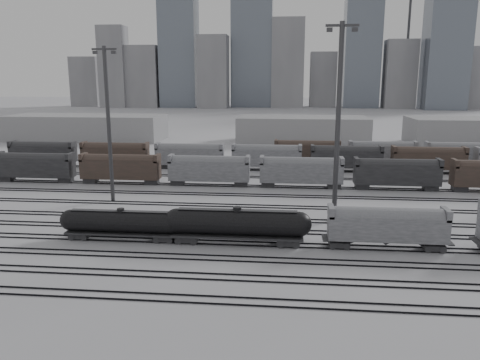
# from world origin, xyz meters

# --- Properties ---
(ground) EXTENTS (900.00, 900.00, 0.00)m
(ground) POSITION_xyz_m (0.00, 0.00, 0.00)
(ground) COLOR silver
(ground) RESTS_ON ground
(tracks) EXTENTS (220.00, 71.50, 0.16)m
(tracks) POSITION_xyz_m (0.00, 17.50, 0.08)
(tracks) COLOR black
(tracks) RESTS_ON ground
(tank_car_a) EXTENTS (15.56, 2.59, 3.85)m
(tank_car_a) POSITION_xyz_m (-14.81, 1.00, 2.22)
(tank_car_a) COLOR black
(tank_car_a) RESTS_ON ground
(tank_car_b) EXTENTS (17.73, 2.96, 4.38)m
(tank_car_b) POSITION_xyz_m (-0.46, 1.00, 2.54)
(tank_car_b) COLOR black
(tank_car_b) RESTS_ON ground
(hopper_car_a) EXTENTS (13.60, 2.70, 4.86)m
(hopper_car_a) POSITION_xyz_m (17.04, 1.00, 3.00)
(hopper_car_a) COLOR black
(hopper_car_a) RESTS_ON ground
(light_mast_b) EXTENTS (3.91, 0.63, 24.47)m
(light_mast_b) POSITION_xyz_m (-22.88, 19.35, 12.98)
(light_mast_b) COLOR #38383B
(light_mast_b) RESTS_ON ground
(light_mast_c) EXTENTS (4.29, 0.69, 26.82)m
(light_mast_c) POSITION_xyz_m (12.08, 11.90, 14.23)
(light_mast_c) COLOR #38383B
(light_mast_c) RESTS_ON ground
(bg_string_near) EXTENTS (151.00, 3.00, 5.60)m
(bg_string_near) POSITION_xyz_m (8.00, 32.00, 2.80)
(bg_string_near) COLOR gray
(bg_string_near) RESTS_ON ground
(bg_string_mid) EXTENTS (151.00, 3.00, 5.60)m
(bg_string_mid) POSITION_xyz_m (18.00, 48.00, 2.80)
(bg_string_mid) COLOR black
(bg_string_mid) RESTS_ON ground
(bg_string_far) EXTENTS (66.00, 3.00, 5.60)m
(bg_string_far) POSITION_xyz_m (35.50, 56.00, 2.80)
(bg_string_far) COLOR #48352D
(bg_string_far) RESTS_ON ground
(warehouse_left) EXTENTS (50.00, 18.00, 8.00)m
(warehouse_left) POSITION_xyz_m (-60.00, 95.00, 4.00)
(warehouse_left) COLOR #979699
(warehouse_left) RESTS_ON ground
(warehouse_mid) EXTENTS (40.00, 18.00, 8.00)m
(warehouse_mid) POSITION_xyz_m (10.00, 95.00, 4.00)
(warehouse_mid) COLOR #979699
(warehouse_mid) RESTS_ON ground
(warehouse_right) EXTENTS (35.00, 18.00, 8.00)m
(warehouse_right) POSITION_xyz_m (60.00, 95.00, 4.00)
(warehouse_right) COLOR #979699
(warehouse_right) RESTS_ON ground
(skyline) EXTENTS (316.00, 22.40, 95.00)m
(skyline) POSITION_xyz_m (10.84, 280.00, 34.73)
(skyline) COLOR #949497
(skyline) RESTS_ON ground
(crane_left) EXTENTS (42.00, 1.80, 100.00)m
(crane_left) POSITION_xyz_m (-28.74, 305.00, 57.39)
(crane_left) COLOR #38383B
(crane_left) RESTS_ON ground
(crane_right) EXTENTS (42.00, 1.80, 100.00)m
(crane_right) POSITION_xyz_m (91.26, 305.00, 57.39)
(crane_right) COLOR #38383B
(crane_right) RESTS_ON ground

